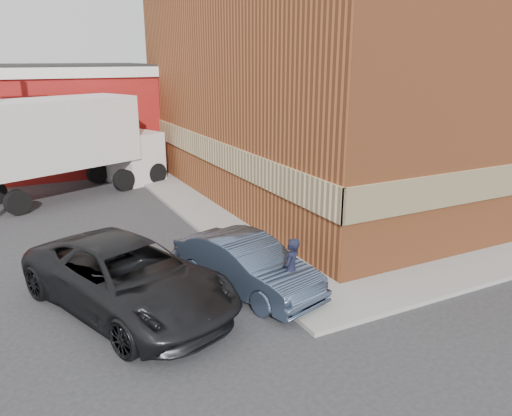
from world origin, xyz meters
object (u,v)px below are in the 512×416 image
brick_building (351,86)px  sedan (247,265)px  warehouse (1,119)px  man (291,271)px  suv_a (128,277)px  box_truck (75,139)px

brick_building → sedan: 12.87m
sedan → warehouse: bearing=88.5°
man → sedan: 1.42m
brick_building → suv_a: bearing=-148.4°
warehouse → suv_a: bearing=-83.3°
warehouse → suv_a: (2.19, -18.59, -1.96)m
man → warehouse: bearing=-112.4°
warehouse → man: (5.80, -20.25, -1.86)m
sedan → man: bearing=-81.5°
warehouse → sedan: warehouse is taller
brick_building → man: (-8.70, -9.25, -3.73)m
warehouse → man: bearing=-74.0°
warehouse → sedan: bearing=-74.7°
sedan → suv_a: bearing=155.7°
warehouse → box_truck: bearing=-67.3°
suv_a → box_truck: size_ratio=0.68×
warehouse → box_truck: warehouse is taller
box_truck → brick_building: bearing=-42.4°
sedan → suv_a: (-3.01, 0.40, 0.12)m
man → box_truck: bearing=-115.8°
suv_a → brick_building: bearing=10.9°
sedan → suv_a: size_ratio=0.73×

